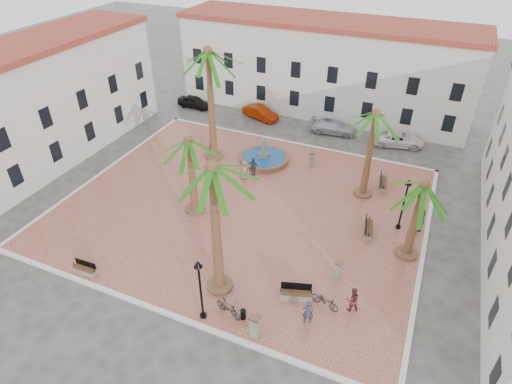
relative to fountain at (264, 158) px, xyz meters
The scene contains 36 objects.
ground 6.79m from the fountain, 80.28° to the right, with size 120.00×120.00×0.00m, color #56544F.
plaza 6.78m from the fountain, 80.28° to the right, with size 26.00×22.00×0.15m, color #B66450.
kerb_n 4.49m from the fountain, 75.19° to the left, with size 26.30×0.30×0.16m, color silver.
kerb_s 17.72m from the fountain, 86.30° to the right, with size 26.30×0.30×0.16m, color silver.
kerb_e 15.64m from the fountain, 25.27° to the right, with size 0.30×22.30×0.16m, color silver.
kerb_w 13.61m from the fountain, 150.62° to the right, with size 0.30×22.30×0.16m, color silver.
building_north 14.05m from the fountain, 85.09° to the left, with size 30.40×7.40×9.50m.
building_west 19.60m from the fountain, 159.50° to the right, with size 6.40×24.40×10.00m.
fountain is the anchor object (origin of this frame).
palm_nw 9.35m from the fountain, 165.23° to the right, with size 5.31×5.31×9.83m.
palm_sw 10.12m from the fountain, 102.19° to the right, with size 4.78×4.78×6.16m.
palm_s 16.72m from the fountain, 77.33° to the right, with size 5.08×5.08×8.69m.
palm_e 15.71m from the fountain, 29.33° to the right, with size 4.70×4.70×5.80m.
palm_ne 10.88m from the fountain, 10.38° to the right, with size 4.63×4.63×7.17m.
bench_s 17.73m from the fountain, 105.82° to the right, with size 1.62×0.55×0.85m.
bench_se 15.79m from the fountain, 60.62° to the right, with size 1.96×1.12×0.99m.
bench_e 12.12m from the fountain, 30.97° to the right, with size 0.92×2.04×1.04m.
bench_ne 10.31m from the fountain, ahead, with size 0.88×2.03×1.03m.
lamppost_s 17.62m from the fountain, 78.42° to the right, with size 0.46×0.46×4.21m.
lamppost_e 13.37m from the fountain, 21.38° to the right, with size 0.44×0.44×4.04m.
bollard_se 18.32m from the fountain, 68.82° to the right, with size 0.57×0.57×1.51m.
bollard_n 4.19m from the fountain, 13.20° to the left, with size 0.55×0.55×1.28m.
bollard_e 14.70m from the fountain, 49.58° to the right, with size 0.50×0.50×1.25m.
litter_bin 17.22m from the fountain, 71.12° to the right, with size 0.32×0.32×0.62m, color black.
cyclist_a 17.57m from the fountain, 59.59° to the right, with size 0.61×0.40×1.67m, color #2F3849.
bicycle_a 16.63m from the fountain, 55.35° to the right, with size 0.60×1.72×0.90m, color black.
cyclist_b 17.19m from the fountain, 50.78° to the right, with size 0.78×0.61×1.61m, color #5C2525.
bicycle_b 17.07m from the fountain, 73.90° to the right, with size 0.50×1.79×1.07m, color black.
pedestrian_fountain_a 3.38m from the fountain, 96.00° to the right, with size 0.81×0.53×1.66m, color #8E7055.
pedestrian_fountain_b 2.51m from the fountain, 88.99° to the right, with size 0.94×0.39×1.60m, color #2C3C51.
pedestrian_north 4.80m from the fountain, 168.99° to the right, with size 1.06×0.61×1.64m, color #48474C.
pedestrian_east 14.25m from the fountain, 18.01° to the right, with size 1.59×0.50×1.71m, color #645750.
car_black 14.26m from the fountain, 145.57° to the left, with size 1.55×3.84×1.31m, color black.
car_red 9.19m from the fountain, 115.15° to the left, with size 1.41×4.04×1.33m, color #8D1E01.
car_silver 9.03m from the fountain, 63.27° to the left, with size 1.83×4.50×1.31m, color #B8B9C1.
car_white 13.07m from the fountain, 37.75° to the left, with size 2.16×4.68×1.30m, color white.
Camera 1 is at (11.28, -23.54, 19.25)m, focal length 30.00 mm.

